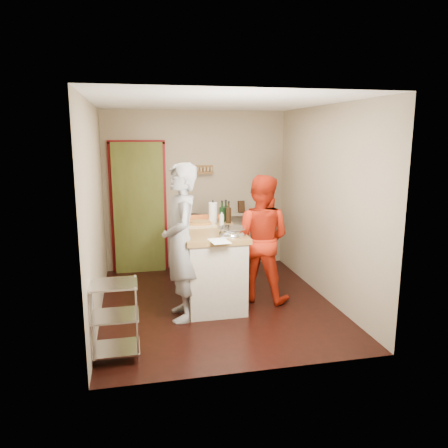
% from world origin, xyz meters
% --- Properties ---
extents(floor, '(3.50, 3.50, 0.00)m').
position_xyz_m(floor, '(0.00, 0.00, 0.00)').
color(floor, black).
rests_on(floor, ground).
extents(back_wall, '(3.00, 0.44, 2.60)m').
position_xyz_m(back_wall, '(-0.64, 1.78, 1.13)').
color(back_wall, gray).
rests_on(back_wall, ground).
extents(left_wall, '(0.04, 3.50, 2.60)m').
position_xyz_m(left_wall, '(-1.50, 0.00, 1.30)').
color(left_wall, gray).
rests_on(left_wall, ground).
extents(right_wall, '(0.04, 3.50, 2.60)m').
position_xyz_m(right_wall, '(1.50, 0.00, 1.30)').
color(right_wall, gray).
rests_on(right_wall, ground).
extents(ceiling, '(3.00, 3.50, 0.02)m').
position_xyz_m(ceiling, '(0.00, 0.00, 2.61)').
color(ceiling, white).
rests_on(ceiling, back_wall).
extents(stove, '(0.60, 0.63, 1.00)m').
position_xyz_m(stove, '(0.05, 1.42, 0.45)').
color(stove, black).
rests_on(stove, ground).
extents(wire_shelving, '(0.48, 0.40, 0.80)m').
position_xyz_m(wire_shelving, '(-1.28, -1.20, 0.44)').
color(wire_shelving, silver).
rests_on(wire_shelving, ground).
extents(island, '(0.78, 1.48, 1.30)m').
position_xyz_m(island, '(-0.06, 0.10, 0.52)').
color(island, beige).
rests_on(island, ground).
extents(person_stripe, '(0.46, 0.69, 1.90)m').
position_xyz_m(person_stripe, '(-0.50, -0.35, 0.95)').
color(person_stripe, '#B8B9BE').
rests_on(person_stripe, ground).
extents(person_red, '(1.04, 0.98, 1.70)m').
position_xyz_m(person_red, '(0.60, 0.05, 0.85)').
color(person_red, '#AB1F0B').
rests_on(person_red, ground).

